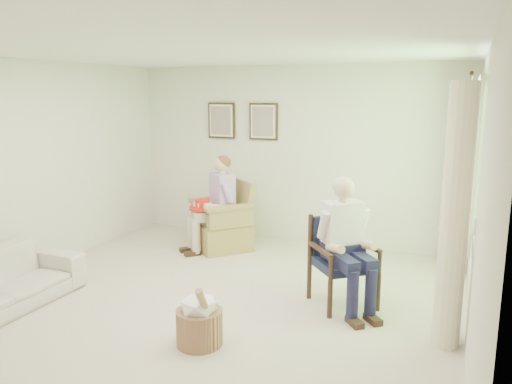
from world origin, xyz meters
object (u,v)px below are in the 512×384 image
Objects in this scene: wicker_armchair at (223,227)px; hatbox at (199,319)px; person_dark at (343,235)px; red_hat at (203,206)px; wood_armchair at (345,257)px; person_wicker at (218,198)px.

hatbox is at bearing -26.66° from wicker_armchair.
red_hat is (-2.22, 1.07, -0.12)m from person_dark.
person_dark is 3.61× the size of red_hat.
red_hat is at bearing 116.79° from wood_armchair.
wicker_armchair is 2.38m from wood_armchair.
hatbox is (-0.97, -1.27, -0.54)m from person_dark.
wood_armchair is at bearing 55.68° from hatbox.
wood_armchair is 2.33m from person_wicker.
red_hat is (-0.17, -0.27, 0.35)m from wicker_armchair.
person_wicker is (-2.05, 1.07, 0.26)m from wood_armchair.
wicker_armchair is at bearing 130.83° from person_wicker.
wood_armchair is at bearing 10.62° from wicker_armchair.
hatbox is (1.08, -2.61, -0.07)m from wicker_armchair.
hatbox is (1.25, -2.34, -0.42)m from red_hat.
person_wicker is 2.17× the size of hatbox.
person_wicker is at bearing 113.55° from hatbox.
person_wicker reaches higher than hatbox.
wood_armchair is 0.68× the size of person_dark.
wood_armchair is 2.47× the size of red_hat.
wicker_armchair is 1.06× the size of wood_armchair.
hatbox is at bearing -61.82° from red_hat.
hatbox is at bearing -25.61° from person_wicker.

